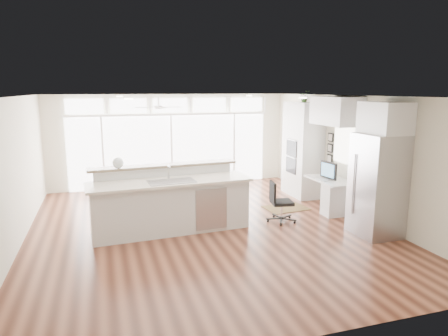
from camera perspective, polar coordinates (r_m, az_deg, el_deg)
name	(u,v)px	position (r m, az deg, el deg)	size (l,w,h in m)	color
floor	(206,228)	(8.41, -2.64, -8.58)	(7.00, 8.00, 0.02)	#492216
ceiling	(204,96)	(7.92, -2.82, 10.21)	(7.00, 8.00, 0.02)	silver
wall_back	(171,140)	(11.93, -7.60, 3.93)	(7.00, 0.04, 2.70)	beige
wall_front	(299,229)	(4.43, 10.64, -8.54)	(7.00, 0.04, 2.70)	beige
wall_left	(13,175)	(7.95, -27.93, -0.88)	(0.04, 8.00, 2.70)	beige
wall_right	(354,156)	(9.55, 18.06, 1.68)	(0.04, 8.00, 2.70)	beige
glass_wall	(171,151)	(11.91, -7.52, 2.46)	(5.80, 0.06, 2.08)	white
transom_row	(170,105)	(11.79, -7.68, 8.86)	(5.90, 0.06, 0.40)	white
desk_window	(345,145)	(9.74, 16.92, 3.12)	(0.04, 0.85, 0.85)	white
ceiling_fan	(159,103)	(10.58, -9.34, 9.11)	(1.16, 1.16, 0.32)	white
recessed_lights	(202,97)	(8.12, -3.18, 10.08)	(3.40, 3.00, 0.02)	white
oven_cabinet	(303,150)	(10.90, 11.16, 2.60)	(0.64, 1.20, 2.50)	silver
desk_nook	(330,195)	(9.78, 14.93, -3.73)	(0.72, 1.30, 0.76)	silver
upper_cabinets	(336,111)	(9.51, 15.73, 7.85)	(0.64, 1.30, 0.64)	silver
refrigerator	(377,185)	(8.32, 21.05, -2.30)	(0.76, 0.90, 2.00)	#A8A8AC
fridge_cabinet	(385,118)	(8.18, 22.02, 6.64)	(0.64, 0.90, 0.60)	silver
framed_photos	(330,148)	(10.27, 14.94, 2.77)	(0.06, 0.22, 0.80)	black
kitchen_island	(171,200)	(8.12, -7.63, -4.55)	(3.24, 1.22, 1.29)	silver
rug	(286,208)	(9.84, 8.82, -5.66)	(0.99, 0.71, 0.01)	#3B2912
office_chair	(282,202)	(8.74, 8.27, -4.82)	(0.46, 0.42, 0.89)	black
fishbowl	(118,163)	(8.19, -14.89, 0.72)	(0.22, 0.22, 0.22)	white
monitor	(329,170)	(9.61, 14.71, -0.30)	(0.09, 0.53, 0.44)	black
keyboard	(322,180)	(9.56, 13.78, -1.62)	(0.13, 0.34, 0.02)	silver
potted_plant	(305,98)	(10.79, 11.43, 9.81)	(0.27, 0.30, 0.24)	#2D4F22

